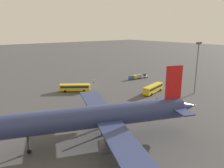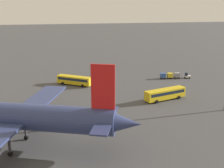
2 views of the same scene
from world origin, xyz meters
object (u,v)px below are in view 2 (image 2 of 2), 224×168
(shuttle_bus_near, at_px, (74,80))
(cargo_cart_grey, at_px, (177,75))
(baggage_tug, at_px, (187,76))
(cargo_cart_yellow, at_px, (170,75))
(airplane, at_px, (8,116))
(cargo_cart_blue, at_px, (163,76))
(shuttle_bus_far, at_px, (165,93))
(worker_person, at_px, (110,75))

(shuttle_bus_near, bearing_deg, cargo_cart_grey, -143.39)
(baggage_tug, relative_size, cargo_cart_grey, 1.22)
(shuttle_bus_near, distance_m, cargo_cart_yellow, 35.30)
(cargo_cart_grey, bearing_deg, shuttle_bus_near, 1.78)
(airplane, distance_m, cargo_cart_blue, 64.24)
(shuttle_bus_near, xyz_separation_m, shuttle_bus_far, (-24.16, 20.92, 0.08))
(worker_person, height_order, cargo_cart_grey, cargo_cart_grey)
(airplane, xyz_separation_m, cargo_cart_grey, (-53.53, -41.83, -5.16))
(worker_person, height_order, cargo_cart_yellow, cargo_cart_yellow)
(airplane, bearing_deg, cargo_cart_yellow, -119.33)
(shuttle_bus_near, bearing_deg, worker_person, -117.72)
(shuttle_bus_near, distance_m, cargo_cart_blue, 32.63)
(cargo_cart_blue, bearing_deg, shuttle_bus_far, 69.42)
(cargo_cart_grey, bearing_deg, shuttle_bus_far, 58.04)
(baggage_tug, distance_m, worker_person, 28.59)
(airplane, xyz_separation_m, baggage_tug, (-57.18, -41.08, -5.41))
(cargo_cart_yellow, distance_m, cargo_cart_blue, 2.69)
(cargo_cart_grey, distance_m, cargo_cart_blue, 5.37)
(shuttle_bus_far, distance_m, cargo_cart_grey, 26.06)
(worker_person, bearing_deg, cargo_cart_grey, 166.04)
(airplane, xyz_separation_m, worker_person, (-29.40, -47.82, -5.48))
(cargo_cart_grey, xyz_separation_m, cargo_cart_yellow, (2.68, -0.12, 0.00))
(shuttle_bus_far, height_order, cargo_cart_blue, shuttle_bus_far)
(baggage_tug, bearing_deg, shuttle_bus_far, 74.78)
(airplane, distance_m, cargo_cart_yellow, 66.12)
(airplane, xyz_separation_m, shuttle_bus_near, (-15.58, -40.64, -4.51))
(cargo_cart_yellow, bearing_deg, shuttle_bus_near, 2.12)
(baggage_tug, xyz_separation_m, worker_person, (27.78, -6.75, -0.07))
(shuttle_bus_near, bearing_deg, airplane, 103.85)
(baggage_tug, distance_m, cargo_cart_blue, 9.09)
(shuttle_bus_far, relative_size, baggage_tug, 4.77)
(cargo_cart_blue, bearing_deg, shuttle_bus_near, 2.70)
(baggage_tug, bearing_deg, cargo_cart_blue, 17.05)
(cargo_cart_grey, distance_m, cargo_cart_yellow, 2.68)
(airplane, bearing_deg, shuttle_bus_near, -89.82)
(cargo_cart_grey, relative_size, cargo_cart_blue, 1.00)
(cargo_cart_yellow, xyz_separation_m, cargo_cart_blue, (2.68, -0.23, 0.00))
(cargo_cart_grey, relative_size, cargo_cart_yellow, 1.00)
(worker_person, xyz_separation_m, cargo_cart_blue, (-18.77, 5.64, 0.32))
(cargo_cart_yellow, bearing_deg, cargo_cart_blue, -4.94)
(airplane, xyz_separation_m, shuttle_bus_far, (-39.74, -19.72, -4.43))
(baggage_tug, bearing_deg, cargo_cart_grey, 12.45)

